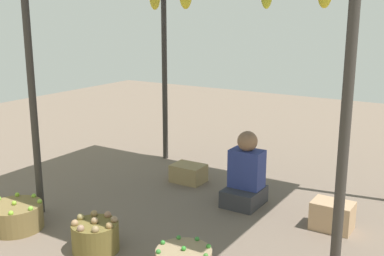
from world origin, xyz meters
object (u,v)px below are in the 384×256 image
at_px(basket_potatoes, 95,236).
at_px(basket_limes, 15,216).
at_px(vendor_person, 246,177).
at_px(wooden_crate_near_vendor, 188,173).
at_px(wooden_crate_stacked_rear, 332,216).

bearing_deg(basket_potatoes, basket_limes, -174.94).
bearing_deg(vendor_person, wooden_crate_near_vendor, 163.75).
bearing_deg(basket_potatoes, vendor_person, 68.72).
bearing_deg(wooden_crate_stacked_rear, basket_limes, -148.06).
xyz_separation_m(vendor_person, basket_limes, (-1.54, -1.67, -0.18)).
height_order(basket_potatoes, wooden_crate_stacked_rear, basket_potatoes).
distance_m(vendor_person, wooden_crate_near_vendor, 0.92).
distance_m(basket_limes, wooden_crate_near_vendor, 2.04).
bearing_deg(basket_potatoes, wooden_crate_near_vendor, 97.65).
bearing_deg(basket_limes, basket_potatoes, 5.06).
relative_size(basket_limes, basket_potatoes, 1.27).
relative_size(basket_limes, wooden_crate_near_vendor, 1.32).
bearing_deg(wooden_crate_stacked_rear, basket_potatoes, -136.83).
bearing_deg(wooden_crate_near_vendor, wooden_crate_stacked_rear, -11.59).
bearing_deg(basket_limes, wooden_crate_near_vendor, 70.66).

